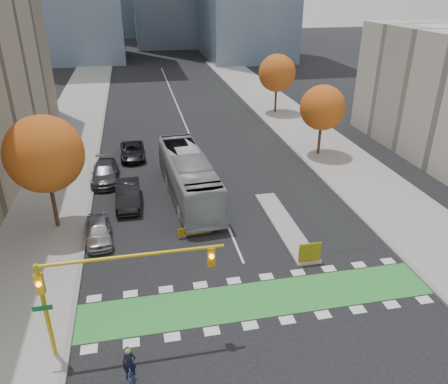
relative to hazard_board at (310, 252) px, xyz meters
name	(u,v)px	position (x,y,z in m)	size (l,w,h in m)	color
ground	(267,318)	(-4.00, -4.20, -0.80)	(300.00, 300.00, 0.00)	black
sidewalk_west	(53,183)	(-17.50, 15.80, -0.73)	(7.00, 120.00, 0.15)	gray
sidewalk_east	(340,160)	(9.50, 15.80, -0.73)	(7.00, 120.00, 0.15)	gray
curb_west	(94,179)	(-14.00, 15.80, -0.73)	(0.30, 120.00, 0.16)	gray
curb_east	(307,163)	(6.00, 15.80, -0.73)	(0.30, 120.00, 0.16)	gray
bike_crossing	(259,299)	(-4.00, -2.70, -0.79)	(20.00, 3.00, 0.01)	#2E8D35
centre_line	(181,114)	(-4.00, 35.80, -0.80)	(0.15, 70.00, 0.01)	silver
bike_lane_paint	(255,133)	(3.50, 25.80, -0.80)	(2.50, 50.00, 0.01)	black
median_island	(284,224)	(0.00, 4.80, -0.72)	(1.60, 10.00, 0.16)	gray
hazard_board	(310,252)	(0.00, 0.00, 0.00)	(1.40, 0.12, 1.30)	yellow
tree_west	(44,154)	(-16.00, 7.80, 4.82)	(5.20, 5.20, 8.22)	#332114
tree_east_near	(322,108)	(8.00, 17.80, 4.06)	(4.40, 4.40, 7.08)	#332114
tree_east_far	(277,73)	(8.50, 33.80, 4.44)	(4.80, 4.80, 7.65)	#332114
traffic_signal_west	(102,280)	(-11.93, -4.71, 3.23)	(8.53, 0.56, 5.20)	#BF9914
cyclist	(131,373)	(-11.00, -7.06, -0.10)	(0.69, 1.83, 2.09)	#2245A0
bus	(189,176)	(-6.11, 10.86, 1.02)	(3.05, 13.03, 3.63)	#A1A5A8
parked_car_a	(98,231)	(-13.00, 5.45, -0.07)	(1.73, 4.30, 1.46)	#9D9DA2
parked_car_b	(128,195)	(-10.99, 10.45, 0.06)	(1.82, 5.23, 1.72)	black
parked_car_c	(105,173)	(-12.96, 15.45, -0.01)	(2.21, 5.43, 1.58)	#434448
parked_car_d	(133,151)	(-10.50, 20.69, -0.09)	(2.34, 5.08, 1.41)	black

